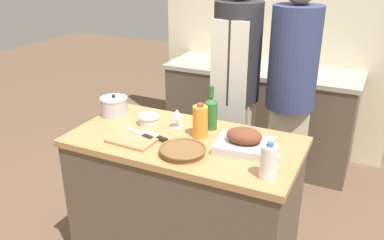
{
  "coord_description": "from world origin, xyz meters",
  "views": [
    {
      "loc": [
        0.97,
        -1.92,
        1.92
      ],
      "look_at": [
        0.0,
        0.11,
        0.97
      ],
      "focal_mm": 38.0,
      "sensor_mm": 36.0,
      "label": 1
    }
  ],
  "objects_px": {
    "roasting_pan": "(244,141)",
    "wine_bottle_green": "(211,112)",
    "wicker_basket": "(183,150)",
    "knife_chef": "(140,134)",
    "wine_glass_left": "(177,114)",
    "knife_bread": "(142,134)",
    "juice_jug": "(200,122)",
    "person_cook_aproned": "(236,82)",
    "cutting_board": "(132,140)",
    "mixing_bowl": "(149,119)",
    "knife_paring": "(156,136)",
    "condiment_bottle_tall": "(275,67)",
    "person_cook_guest": "(291,89)",
    "stock_pot": "(114,106)",
    "condiment_bottle_short": "(231,58)",
    "milk_jug": "(269,162)",
    "wine_glass_right": "(274,151)"
  },
  "relations": [
    {
      "from": "wicker_basket",
      "to": "knife_bread",
      "type": "bearing_deg",
      "value": 164.53
    },
    {
      "from": "stock_pot",
      "to": "knife_chef",
      "type": "height_order",
      "value": "stock_pot"
    },
    {
      "from": "roasting_pan",
      "to": "stock_pot",
      "type": "distance_m",
      "value": 0.95
    },
    {
      "from": "cutting_board",
      "to": "wine_bottle_green",
      "type": "bearing_deg",
      "value": 47.51
    },
    {
      "from": "knife_bread",
      "to": "knife_paring",
      "type": "bearing_deg",
      "value": 9.23
    },
    {
      "from": "mixing_bowl",
      "to": "person_cook_guest",
      "type": "bearing_deg",
      "value": 46.45
    },
    {
      "from": "roasting_pan",
      "to": "wine_bottle_green",
      "type": "xyz_separation_m",
      "value": [
        -0.28,
        0.18,
        0.06
      ]
    },
    {
      "from": "wine_glass_left",
      "to": "knife_bread",
      "type": "relative_size",
      "value": 0.68
    },
    {
      "from": "wine_bottle_green",
      "to": "knife_bread",
      "type": "distance_m",
      "value": 0.44
    },
    {
      "from": "person_cook_aproned",
      "to": "wine_glass_left",
      "type": "bearing_deg",
      "value": -99.21
    },
    {
      "from": "mixing_bowl",
      "to": "condiment_bottle_short",
      "type": "relative_size",
      "value": 0.76
    },
    {
      "from": "mixing_bowl",
      "to": "person_cook_aproned",
      "type": "xyz_separation_m",
      "value": [
        0.32,
        0.74,
        0.08
      ]
    },
    {
      "from": "knife_bread",
      "to": "person_cook_aproned",
      "type": "relative_size",
      "value": 0.1
    },
    {
      "from": "condiment_bottle_short",
      "to": "person_cook_aproned",
      "type": "height_order",
      "value": "person_cook_aproned"
    },
    {
      "from": "cutting_board",
      "to": "wine_glass_right",
      "type": "height_order",
      "value": "wine_glass_right"
    },
    {
      "from": "wine_bottle_green",
      "to": "wine_glass_left",
      "type": "xyz_separation_m",
      "value": [
        -0.2,
        -0.08,
        -0.02
      ]
    },
    {
      "from": "mixing_bowl",
      "to": "knife_bread",
      "type": "relative_size",
      "value": 0.79
    },
    {
      "from": "knife_paring",
      "to": "condiment_bottle_tall",
      "type": "bearing_deg",
      "value": 78.57
    },
    {
      "from": "milk_jug",
      "to": "condiment_bottle_tall",
      "type": "distance_m",
      "value": 1.7
    },
    {
      "from": "stock_pot",
      "to": "condiment_bottle_short",
      "type": "height_order",
      "value": "condiment_bottle_short"
    },
    {
      "from": "wicker_basket",
      "to": "condiment_bottle_tall",
      "type": "bearing_deg",
      "value": 87.2
    },
    {
      "from": "juice_jug",
      "to": "person_cook_aproned",
      "type": "relative_size",
      "value": 0.12
    },
    {
      "from": "person_cook_aproned",
      "to": "person_cook_guest",
      "type": "distance_m",
      "value": 0.41
    },
    {
      "from": "stock_pot",
      "to": "knife_paring",
      "type": "distance_m",
      "value": 0.48
    },
    {
      "from": "roasting_pan",
      "to": "cutting_board",
      "type": "xyz_separation_m",
      "value": [
        -0.61,
        -0.18,
        -0.04
      ]
    },
    {
      "from": "cutting_board",
      "to": "mixing_bowl",
      "type": "xyz_separation_m",
      "value": [
        -0.05,
        0.26,
        0.03
      ]
    },
    {
      "from": "roasting_pan",
      "to": "knife_chef",
      "type": "distance_m",
      "value": 0.63
    },
    {
      "from": "cutting_board",
      "to": "condiment_bottle_short",
      "type": "relative_size",
      "value": 1.51
    },
    {
      "from": "cutting_board",
      "to": "mixing_bowl",
      "type": "height_order",
      "value": "mixing_bowl"
    },
    {
      "from": "wicker_basket",
      "to": "knife_bread",
      "type": "distance_m",
      "value": 0.33
    },
    {
      "from": "cutting_board",
      "to": "person_cook_guest",
      "type": "distance_m",
      "value": 1.23
    },
    {
      "from": "juice_jug",
      "to": "knife_bread",
      "type": "distance_m",
      "value": 0.35
    },
    {
      "from": "mixing_bowl",
      "to": "wine_glass_left",
      "type": "bearing_deg",
      "value": 8.33
    },
    {
      "from": "wine_glass_right",
      "to": "knife_chef",
      "type": "xyz_separation_m",
      "value": [
        -0.82,
        0.04,
        -0.08
      ]
    },
    {
      "from": "stock_pot",
      "to": "mixing_bowl",
      "type": "relative_size",
      "value": 1.29
    },
    {
      "from": "mixing_bowl",
      "to": "wine_bottle_green",
      "type": "height_order",
      "value": "wine_bottle_green"
    },
    {
      "from": "juice_jug",
      "to": "condiment_bottle_tall",
      "type": "height_order",
      "value": "juice_jug"
    },
    {
      "from": "roasting_pan",
      "to": "wine_bottle_green",
      "type": "distance_m",
      "value": 0.34
    },
    {
      "from": "condiment_bottle_tall",
      "to": "person_cook_aproned",
      "type": "distance_m",
      "value": 0.6
    },
    {
      "from": "juice_jug",
      "to": "wine_bottle_green",
      "type": "distance_m",
      "value": 0.14
    },
    {
      "from": "wicker_basket",
      "to": "mixing_bowl",
      "type": "bearing_deg",
      "value": 143.9
    },
    {
      "from": "wicker_basket",
      "to": "knife_chef",
      "type": "bearing_deg",
      "value": 161.27
    },
    {
      "from": "wine_glass_right",
      "to": "person_cook_guest",
      "type": "xyz_separation_m",
      "value": [
        -0.14,
        0.96,
        0.02
      ]
    },
    {
      "from": "roasting_pan",
      "to": "person_cook_aproned",
      "type": "relative_size",
      "value": 0.19
    },
    {
      "from": "cutting_board",
      "to": "milk_jug",
      "type": "relative_size",
      "value": 1.47
    },
    {
      "from": "stock_pot",
      "to": "condiment_bottle_short",
      "type": "distance_m",
      "value": 1.39
    },
    {
      "from": "mixing_bowl",
      "to": "knife_paring",
      "type": "distance_m",
      "value": 0.24
    },
    {
      "from": "juice_jug",
      "to": "knife_paring",
      "type": "bearing_deg",
      "value": -146.68
    },
    {
      "from": "roasting_pan",
      "to": "wine_bottle_green",
      "type": "height_order",
      "value": "wine_bottle_green"
    },
    {
      "from": "knife_chef",
      "to": "condiment_bottle_tall",
      "type": "xyz_separation_m",
      "value": [
        0.42,
        1.49,
        0.09
      ]
    }
  ]
}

